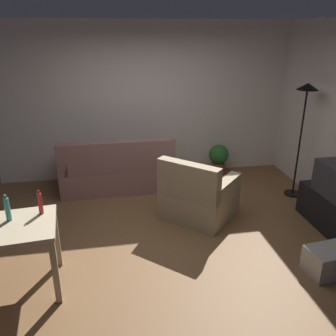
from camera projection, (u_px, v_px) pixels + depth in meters
name	position (u px, v px, depth m)	size (l,w,h in m)	color
ground_plane	(167.00, 235.00, 4.72)	(5.20, 4.40, 0.02)	brown
wall_rear	(145.00, 102.00, 6.23)	(5.20, 0.10, 2.70)	silver
couch	(117.00, 172.00, 5.96)	(1.85, 0.84, 0.92)	#996B66
tv_stand	(333.00, 212.00, 4.80)	(0.44, 1.10, 0.48)	black
torchiere_lamp	(304.00, 110.00, 5.33)	(0.32, 0.32, 1.81)	black
potted_plant	(219.00, 157.00, 6.55)	(0.36, 0.36, 0.57)	brown
armchair	(198.00, 197.00, 5.05)	(1.23, 1.23, 0.92)	tan
storage_box	(328.00, 261.00, 3.94)	(0.48, 0.34, 0.30)	#A8A399
bottle_tall	(7.00, 209.00, 3.52)	(0.05, 0.05, 0.28)	teal
bottle_red	(40.00, 203.00, 3.65)	(0.05, 0.05, 0.27)	#AD2323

